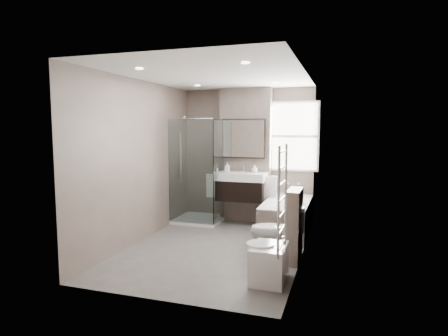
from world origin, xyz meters
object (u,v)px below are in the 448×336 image
at_px(vanity, 241,186).
at_px(bathtub, 287,215).
at_px(toilet, 277,232).
at_px(bidet, 269,262).

xyz_separation_m(vanity, bathtub, (0.92, -0.33, -0.43)).
relative_size(toilet, bidet, 1.35).
height_order(vanity, bathtub, vanity).
xyz_separation_m(toilet, bidet, (0.04, -0.84, -0.15)).
bearing_deg(bidet, bathtub, 92.36).
bearing_deg(bidet, toilet, 92.99).
bearing_deg(bathtub, vanity, 160.63).
bearing_deg(toilet, vanity, -152.84).
relative_size(vanity, bidet, 1.67).
xyz_separation_m(bathtub, bidet, (0.09, -2.15, -0.08)).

